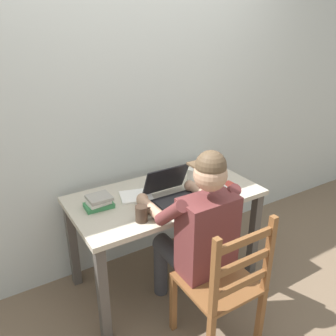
% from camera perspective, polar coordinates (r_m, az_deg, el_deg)
% --- Properties ---
extents(ground_plane, '(8.00, 8.00, 0.00)m').
position_cam_1_polar(ground_plane, '(2.89, -0.39, -17.32)').
color(ground_plane, brown).
extents(back_wall, '(6.00, 0.04, 2.60)m').
position_cam_1_polar(back_wall, '(2.63, -5.37, 10.45)').
color(back_wall, beige).
rests_on(back_wall, ground).
extents(desk, '(1.34, 0.70, 0.74)m').
position_cam_1_polar(desk, '(2.52, -0.43, -6.35)').
color(desk, '#BCB29E').
rests_on(desk, ground).
extents(seated_person, '(0.50, 0.60, 1.24)m').
position_cam_1_polar(seated_person, '(2.19, 4.74, -10.14)').
color(seated_person, brown).
rests_on(seated_person, ground).
extents(wooden_chair, '(0.42, 0.42, 0.93)m').
position_cam_1_polar(wooden_chair, '(2.15, 9.15, -18.57)').
color(wooden_chair, brown).
rests_on(wooden_chair, ground).
extents(laptop, '(0.33, 0.33, 0.22)m').
position_cam_1_polar(laptop, '(2.37, 0.93, -4.13)').
color(laptop, black).
rests_on(laptop, desk).
extents(computer_mouse, '(0.06, 0.10, 0.03)m').
position_cam_1_polar(computer_mouse, '(2.48, 6.32, -3.91)').
color(computer_mouse, black).
rests_on(computer_mouse, desk).
extents(coffee_mug_white, '(0.12, 0.08, 0.10)m').
position_cam_1_polar(coffee_mug_white, '(2.65, 4.07, -1.12)').
color(coffee_mug_white, silver).
rests_on(coffee_mug_white, desk).
extents(coffee_mug_dark, '(0.11, 0.08, 0.10)m').
position_cam_1_polar(coffee_mug_dark, '(2.14, -4.32, -7.49)').
color(coffee_mug_dark, '#38281E').
rests_on(coffee_mug_dark, desk).
extents(book_stack_main, '(0.19, 0.14, 0.09)m').
position_cam_1_polar(book_stack_main, '(2.32, -11.30, -5.51)').
color(book_stack_main, '#38844C').
rests_on(book_stack_main, desk).
extents(paper_pile_near_laptop, '(0.26, 0.24, 0.01)m').
position_cam_1_polar(paper_pile_near_laptop, '(2.44, -5.28, -4.60)').
color(paper_pile_near_laptop, white).
rests_on(paper_pile_near_laptop, desk).
extents(paper_pile_back_corner, '(0.27, 0.18, 0.01)m').
position_cam_1_polar(paper_pile_back_corner, '(2.57, 6.59, -3.14)').
color(paper_pile_back_corner, white).
rests_on(paper_pile_back_corner, desk).
extents(landscape_photo_print, '(0.14, 0.10, 0.00)m').
position_cam_1_polar(landscape_photo_print, '(2.64, 9.62, -2.70)').
color(landscape_photo_print, '#C63D33').
rests_on(landscape_photo_print, desk).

